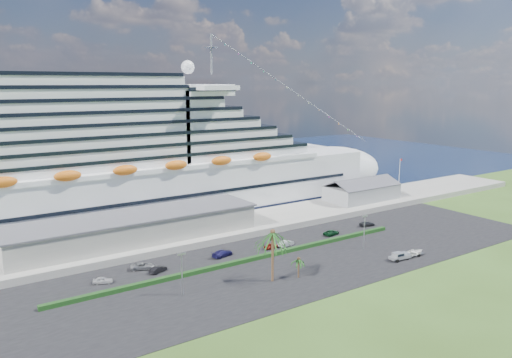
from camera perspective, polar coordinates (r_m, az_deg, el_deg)
ground at (r=105.70m, az=7.67°, el=-11.06°), size 420.00×420.00×0.00m
asphalt_lot at (r=113.54m, az=3.94°, el=-9.37°), size 140.00×38.00×0.12m
wharf at (r=136.12m, az=-3.60°, el=-5.52°), size 240.00×20.00×1.80m
water at (r=216.80m, az=-15.72°, el=0.05°), size 420.00×160.00×0.02m
cruise_ship at (r=145.55m, az=-15.86°, el=1.53°), size 191.00×38.00×54.00m
terminal_building at (r=124.77m, az=-13.61°, el=-5.39°), size 61.00×15.00×6.30m
port_shed at (r=166.76m, az=11.99°, el=-1.43°), size 24.00×12.31×7.37m
flagpole at (r=179.23m, az=16.07°, el=0.49°), size 1.08×0.16×12.00m
hedge at (r=112.81m, az=-0.89°, el=-9.21°), size 88.00×1.10×0.90m
lamp_post_left at (r=95.46m, az=-8.48°, el=-10.10°), size 1.60×0.35×8.27m
lamp_post_right at (r=122.63m, az=12.28°, el=-5.45°), size 1.60×0.35×8.27m
palm_tall at (r=99.58m, az=1.92°, el=-6.73°), size 8.82×8.82×11.13m
palm_short at (r=103.42m, az=4.90°, el=-9.33°), size 3.53×3.53×4.56m
parked_car_0 at (r=105.72m, az=-17.11°, el=-11.01°), size 4.16×2.92×1.31m
parked_car_1 at (r=108.72m, az=-11.14°, el=-10.09°), size 4.30×2.86×1.34m
parked_car_2 at (r=111.07m, az=-12.85°, el=-9.68°), size 5.54×3.99×1.40m
parked_car_3 at (r=116.15m, az=-3.87°, el=-8.45°), size 5.76×3.43×1.56m
parked_car_4 at (r=121.28m, az=1.77°, el=-7.64°), size 4.06×2.04×1.33m
parked_car_5 at (r=122.99m, az=3.44°, el=-7.35°), size 4.73×2.41×1.49m
parked_car_6 at (r=133.09m, az=8.61°, el=-6.07°), size 5.08×2.95×1.33m
parked_car_7 at (r=142.82m, az=12.58°, el=-5.03°), size 4.84×2.59×1.33m
pickup_truck at (r=118.09m, az=16.09°, el=-8.42°), size 5.41×2.42×1.85m
boat_trailer at (r=121.68m, az=17.75°, el=-7.93°), size 5.47×3.64×1.56m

